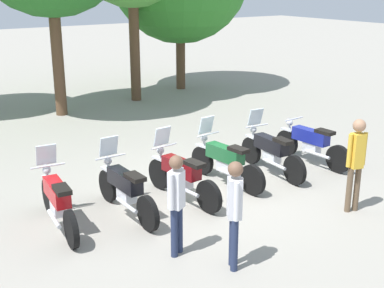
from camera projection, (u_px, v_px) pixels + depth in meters
ground_plane at (206, 191)px, 10.69m from camera, size 80.00×80.00×0.00m
motorcycle_0 at (57, 200)px, 9.00m from camera, size 0.63×2.19×1.37m
motorcycle_1 at (125, 188)px, 9.52m from camera, size 0.62×2.19×1.37m
motorcycle_2 at (181, 175)px, 10.16m from camera, size 0.62×2.19×1.37m
motorcycle_3 at (225, 160)px, 10.97m from camera, size 0.62×2.19×1.37m
motorcycle_4 at (271, 151)px, 11.58m from camera, size 0.62×2.19×1.37m
motorcycle_5 at (311, 143)px, 12.20m from camera, size 0.62×2.19×0.99m
person_0 at (234, 207)px, 7.57m from camera, size 0.31×0.39×1.71m
person_1 at (176, 198)px, 7.97m from camera, size 0.39×0.30×1.66m
person_2 at (356, 158)px, 9.48m from camera, size 0.41×0.29×1.79m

